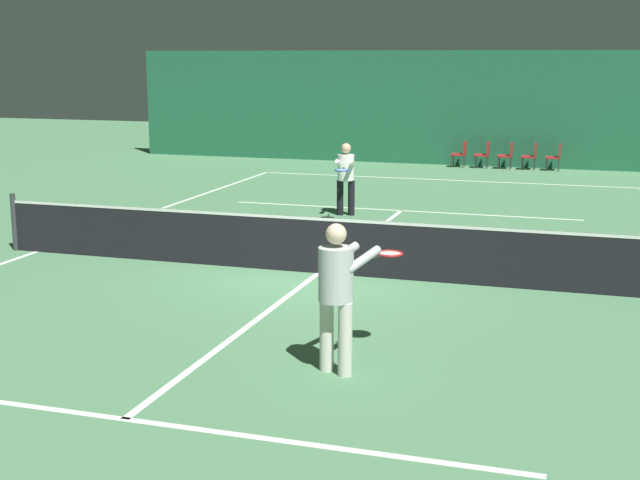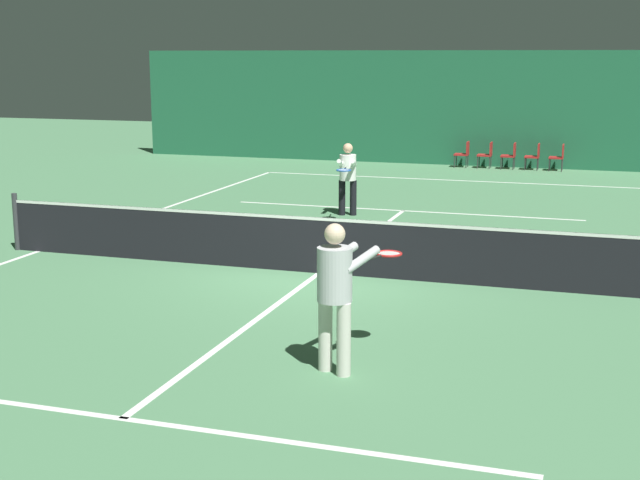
{
  "view_description": "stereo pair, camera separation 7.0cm",
  "coord_description": "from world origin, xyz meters",
  "px_view_note": "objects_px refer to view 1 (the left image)",
  "views": [
    {
      "loc": [
        4.41,
        -13.8,
        3.59
      ],
      "look_at": [
        0.66,
        -1.97,
        1.0
      ],
      "focal_mm": 50.0,
      "sensor_mm": 36.0,
      "label": 1
    },
    {
      "loc": [
        4.48,
        -13.78,
        3.59
      ],
      "look_at": [
        0.66,
        -1.97,
        1.0
      ],
      "focal_mm": 50.0,
      "sensor_mm": 36.0,
      "label": 2
    }
  ],
  "objects_px": {
    "courtside_chair_1": "(484,153)",
    "courtside_chair_3": "(531,155)",
    "tennis_net": "(318,243)",
    "courtside_chair_4": "(556,155)",
    "player_near": "(338,286)",
    "player_far": "(346,174)",
    "courtside_chair_2": "(508,154)",
    "courtside_chair_0": "(461,152)"
  },
  "relations": [
    {
      "from": "courtside_chair_1",
      "to": "courtside_chair_3",
      "type": "distance_m",
      "value": 1.49
    },
    {
      "from": "tennis_net",
      "to": "courtside_chair_4",
      "type": "xyz_separation_m",
      "value": [
        3.03,
        15.05,
        -0.03
      ]
    },
    {
      "from": "player_near",
      "to": "player_far",
      "type": "distance_m",
      "value": 10.21
    },
    {
      "from": "player_far",
      "to": "courtside_chair_4",
      "type": "height_order",
      "value": "player_far"
    },
    {
      "from": "tennis_net",
      "to": "player_far",
      "type": "distance_m",
      "value": 5.53
    },
    {
      "from": "player_far",
      "to": "courtside_chair_4",
      "type": "distance_m",
      "value": 10.49
    },
    {
      "from": "courtside_chair_1",
      "to": "courtside_chair_3",
      "type": "height_order",
      "value": "same"
    },
    {
      "from": "courtside_chair_2",
      "to": "courtside_chair_4",
      "type": "relative_size",
      "value": 1.0
    },
    {
      "from": "courtside_chair_0",
      "to": "courtside_chair_4",
      "type": "bearing_deg",
      "value": 90.0
    },
    {
      "from": "courtside_chair_0",
      "to": "courtside_chair_2",
      "type": "relative_size",
      "value": 1.0
    },
    {
      "from": "tennis_net",
      "to": "courtside_chair_3",
      "type": "bearing_deg",
      "value": 81.38
    },
    {
      "from": "courtside_chair_1",
      "to": "courtside_chair_2",
      "type": "xyz_separation_m",
      "value": [
        0.75,
        0.0,
        0.0
      ]
    },
    {
      "from": "player_near",
      "to": "courtside_chair_1",
      "type": "relative_size",
      "value": 2.08
    },
    {
      "from": "player_near",
      "to": "courtside_chair_2",
      "type": "distance_m",
      "value": 19.49
    },
    {
      "from": "player_far",
      "to": "courtside_chair_1",
      "type": "bearing_deg",
      "value": 157.89
    },
    {
      "from": "courtside_chair_0",
      "to": "courtside_chair_3",
      "type": "xyz_separation_m",
      "value": [
        2.24,
        0.0,
        0.0
      ]
    },
    {
      "from": "player_far",
      "to": "courtside_chair_2",
      "type": "height_order",
      "value": "player_far"
    },
    {
      "from": "courtside_chair_3",
      "to": "courtside_chair_2",
      "type": "bearing_deg",
      "value": -90.0
    },
    {
      "from": "courtside_chair_1",
      "to": "courtside_chair_4",
      "type": "xyz_separation_m",
      "value": [
        2.24,
        0.0,
        0.0
      ]
    },
    {
      "from": "courtside_chair_3",
      "to": "courtside_chair_4",
      "type": "bearing_deg",
      "value": 90.0
    },
    {
      "from": "courtside_chair_1",
      "to": "courtside_chair_2",
      "type": "height_order",
      "value": "same"
    },
    {
      "from": "player_far",
      "to": "tennis_net",
      "type": "bearing_deg",
      "value": 0.15
    },
    {
      "from": "tennis_net",
      "to": "courtside_chair_1",
      "type": "distance_m",
      "value": 15.07
    },
    {
      "from": "courtside_chair_2",
      "to": "courtside_chair_4",
      "type": "bearing_deg",
      "value": 90.0
    },
    {
      "from": "courtside_chair_3",
      "to": "player_near",
      "type": "bearing_deg",
      "value": -1.85
    },
    {
      "from": "courtside_chair_1",
      "to": "courtside_chair_3",
      "type": "xyz_separation_m",
      "value": [
        1.49,
        0.0,
        0.0
      ]
    },
    {
      "from": "courtside_chair_0",
      "to": "courtside_chair_4",
      "type": "distance_m",
      "value": 2.98
    },
    {
      "from": "courtside_chair_1",
      "to": "player_far",
      "type": "bearing_deg",
      "value": -10.97
    },
    {
      "from": "courtside_chair_2",
      "to": "courtside_chair_0",
      "type": "bearing_deg",
      "value": -90.0
    },
    {
      "from": "player_near",
      "to": "courtside_chair_3",
      "type": "xyz_separation_m",
      "value": [
        0.63,
        19.48,
        -0.53
      ]
    },
    {
      "from": "player_near",
      "to": "courtside_chair_3",
      "type": "height_order",
      "value": "player_near"
    },
    {
      "from": "tennis_net",
      "to": "courtside_chair_3",
      "type": "distance_m",
      "value": 15.22
    },
    {
      "from": "tennis_net",
      "to": "courtside_chair_3",
      "type": "relative_size",
      "value": 14.29
    },
    {
      "from": "tennis_net",
      "to": "player_far",
      "type": "bearing_deg",
      "value": 101.28
    },
    {
      "from": "player_far",
      "to": "player_near",
      "type": "bearing_deg",
      "value": 4.39
    },
    {
      "from": "courtside_chair_3",
      "to": "tennis_net",
      "type": "bearing_deg",
      "value": -8.62
    },
    {
      "from": "player_far",
      "to": "courtside_chair_1",
      "type": "relative_size",
      "value": 1.95
    },
    {
      "from": "tennis_net",
      "to": "courtside_chair_3",
      "type": "xyz_separation_m",
      "value": [
        2.28,
        15.05,
        -0.03
      ]
    },
    {
      "from": "tennis_net",
      "to": "courtside_chair_4",
      "type": "bearing_deg",
      "value": 78.62
    },
    {
      "from": "tennis_net",
      "to": "player_near",
      "type": "xyz_separation_m",
      "value": [
        1.65,
        -4.43,
        0.51
      ]
    },
    {
      "from": "tennis_net",
      "to": "courtside_chair_1",
      "type": "bearing_deg",
      "value": 86.99
    },
    {
      "from": "courtside_chair_1",
      "to": "courtside_chair_2",
      "type": "distance_m",
      "value": 0.75
    }
  ]
}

